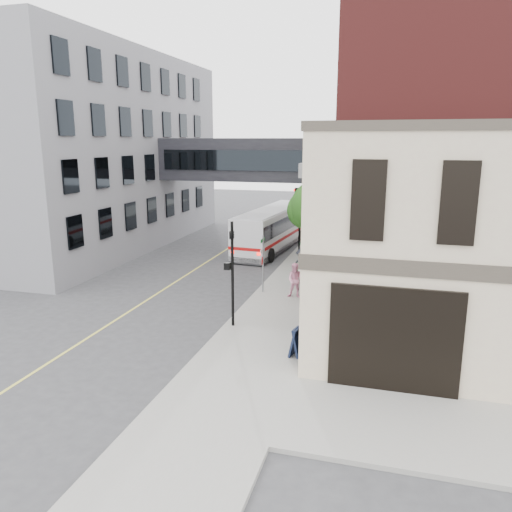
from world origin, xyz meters
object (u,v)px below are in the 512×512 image
Objects in this scene: pedestrian_a at (301,274)px; pedestrian_c at (301,264)px; newspaper_box at (297,272)px; sandwich_board at (296,342)px; pedestrian_b at (296,280)px; bus at (273,227)px.

pedestrian_a is 2.30m from pedestrian_c.
sandwich_board is at bearing -92.01° from newspaper_box.
newspaper_box is at bearing 111.74° from sandwich_board.
pedestrian_a is 1.03× the size of pedestrian_b.
bus reaches higher than newspaper_box.
bus reaches higher than pedestrian_b.
pedestrian_b is 1.96× the size of newspaper_box.
newspaper_box is at bearing -67.29° from bus.
sandwich_board is (1.76, -10.31, -0.33)m from pedestrian_c.
pedestrian_c is 1.62× the size of sandwich_board.
pedestrian_c reaches higher than newspaper_box.
bus is 10.31× the size of sandwich_board.
pedestrian_a reaches higher than pedestrian_b.
newspaper_box is at bearing -119.46° from pedestrian_c.
sandwich_board is at bearing -77.77° from pedestrian_b.
sandwich_board is at bearing -56.99° from pedestrian_c.
pedestrian_c reaches higher than sandwich_board.
bus is at bearing 100.16° from pedestrian_a.
bus is 8.81m from pedestrian_c.
pedestrian_b is at bearing -103.15° from pedestrian_a.
pedestrian_b is 1.64× the size of sandwich_board.
newspaper_box is at bearing 94.91° from pedestrian_a.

